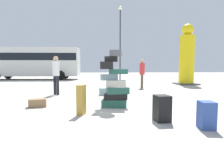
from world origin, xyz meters
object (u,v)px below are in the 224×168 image
(yellow_dummy_statue, at_px, (187,58))
(person_bearded_onlooker, at_px, (142,71))
(lamp_post, at_px, (120,33))
(suitcase_brown_white_trunk, at_px, (38,103))
(suitcase_black_upright_blue, at_px, (162,108))
(suitcase_tan_behind_tower, at_px, (81,100))
(parked_bus, at_px, (32,61))
(person_tourist_with_camera, at_px, (56,72))
(suitcase_tower, at_px, (115,85))
(suitcase_slate_left_side, at_px, (108,91))
(suitcase_navy_foreground_far, at_px, (206,115))
(suitcase_teal_foreground_near, at_px, (116,96))

(yellow_dummy_statue, bearing_deg, person_bearded_onlooker, -148.68)
(yellow_dummy_statue, relative_size, lamp_post, 0.60)
(suitcase_brown_white_trunk, bearing_deg, lamp_post, 58.00)
(suitcase_black_upright_blue, distance_m, suitcase_tan_behind_tower, 2.01)
(parked_bus, bearing_deg, person_tourist_with_camera, -66.06)
(yellow_dummy_statue, bearing_deg, suitcase_black_upright_blue, -116.43)
(person_bearded_onlooker, xyz_separation_m, parked_bus, (-9.37, 8.93, 0.84))
(suitcase_black_upright_blue, distance_m, parked_bus, 18.14)
(suitcase_tower, relative_size, suitcase_black_upright_blue, 2.92)
(suitcase_black_upright_blue, relative_size, suitcase_slate_left_side, 0.86)
(suitcase_navy_foreground_far, relative_size, parked_bus, 0.06)
(yellow_dummy_statue, height_order, parked_bus, yellow_dummy_statue)
(suitcase_tower, xyz_separation_m, suitcase_navy_foreground_far, (1.67, -2.23, -0.39))
(suitcase_navy_foreground_far, bearing_deg, person_bearded_onlooker, 93.40)
(yellow_dummy_statue, relative_size, parked_bus, 0.45)
(suitcase_teal_foreground_near, relative_size, parked_bus, 0.06)
(suitcase_tan_behind_tower, relative_size, yellow_dummy_statue, 0.18)
(person_bearded_onlooker, relative_size, parked_bus, 0.18)
(suitcase_tan_behind_tower, relative_size, person_tourist_with_camera, 0.45)
(suitcase_tower, relative_size, person_bearded_onlooker, 1.03)
(suitcase_tan_behind_tower, xyz_separation_m, person_bearded_onlooker, (2.88, 6.37, 0.61))
(suitcase_tower, height_order, yellow_dummy_statue, yellow_dummy_statue)
(suitcase_tower, relative_size, parked_bus, 0.18)
(suitcase_black_upright_blue, distance_m, suitcase_slate_left_side, 4.40)
(person_tourist_with_camera, xyz_separation_m, parked_bus, (-5.00, 11.57, 0.82))
(suitcase_tower, height_order, suitcase_brown_white_trunk, suitcase_tower)
(person_bearded_onlooker, xyz_separation_m, person_tourist_with_camera, (-4.37, -2.63, 0.02))
(suitcase_tower, xyz_separation_m, suitcase_teal_foreground_near, (0.15, 1.56, -0.57))
(suitcase_teal_foreground_near, xyz_separation_m, parked_bus, (-7.55, 12.82, 1.74))
(yellow_dummy_statue, distance_m, lamp_post, 7.29)
(suitcase_navy_foreground_far, relative_size, person_bearded_onlooker, 0.33)
(suitcase_tower, relative_size, person_tourist_with_camera, 1.01)
(suitcase_black_upright_blue, distance_m, yellow_dummy_statue, 10.50)
(suitcase_tan_behind_tower, bearing_deg, suitcase_teal_foreground_near, 80.73)
(yellow_dummy_statue, bearing_deg, parked_bus, 152.56)
(suitcase_tan_behind_tower, bearing_deg, suitcase_black_upright_blue, -7.20)
(suitcase_tower, distance_m, yellow_dummy_statue, 9.54)
(suitcase_navy_foreground_far, bearing_deg, suitcase_brown_white_trunk, 155.33)
(suitcase_tan_behind_tower, bearing_deg, lamp_post, 94.65)
(suitcase_brown_white_trunk, height_order, person_bearded_onlooker, person_bearded_onlooker)
(suitcase_tan_behind_tower, bearing_deg, suitcase_slate_left_side, 91.62)
(suitcase_brown_white_trunk, xyz_separation_m, parked_bus, (-5.04, 14.26, 1.71))
(suitcase_slate_left_side, relative_size, yellow_dummy_statue, 0.16)
(parked_bus, bearing_deg, person_bearded_onlooker, -43.09)
(suitcase_slate_left_side, xyz_separation_m, person_tourist_with_camera, (-2.26, 0.20, 0.86))
(suitcase_teal_foreground_near, bearing_deg, lamp_post, 76.33)
(suitcase_navy_foreground_far, bearing_deg, parked_bus, 124.26)
(suitcase_teal_foreground_near, distance_m, suitcase_tan_behind_tower, 2.72)
(suitcase_brown_white_trunk, relative_size, yellow_dummy_statue, 0.12)
(suitcase_slate_left_side, distance_m, parked_bus, 13.93)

